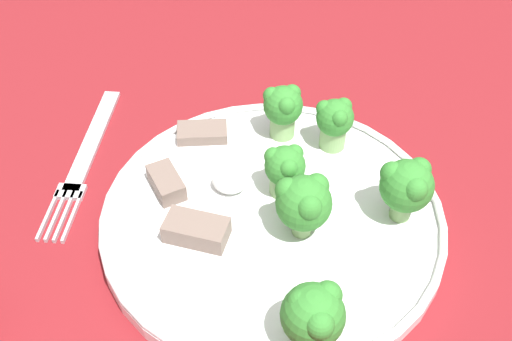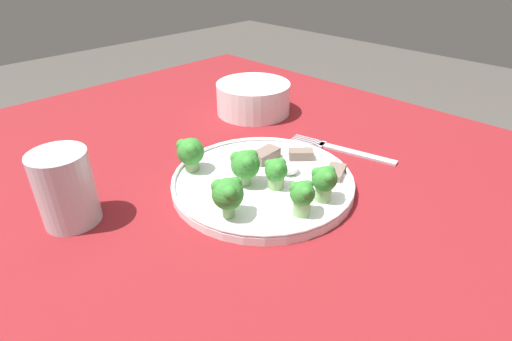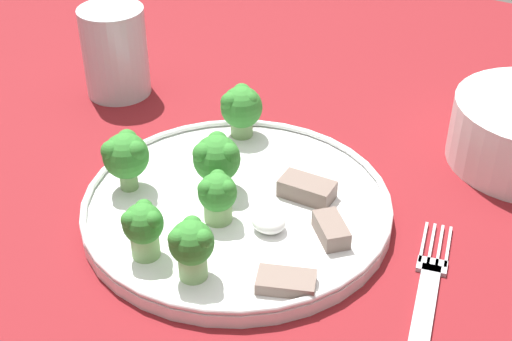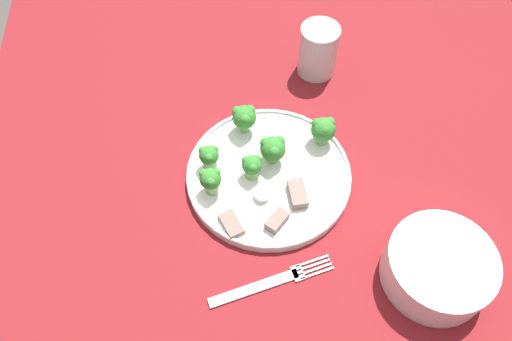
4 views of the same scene
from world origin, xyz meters
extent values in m
cube|color=maroon|center=(0.00, 0.00, 0.74)|extent=(1.06, 1.11, 0.03)
cylinder|color=brown|center=(-0.47, 0.50, 0.36)|extent=(0.06, 0.06, 0.72)
cylinder|color=white|center=(0.05, -0.06, 0.76)|extent=(0.27, 0.27, 0.01)
torus|color=white|center=(0.05, -0.06, 0.77)|extent=(0.27, 0.27, 0.01)
cube|color=#B2B2B7|center=(0.23, -0.11, 0.75)|extent=(0.05, 0.14, 0.00)
cube|color=#B2B2B7|center=(0.22, -0.04, 0.75)|extent=(0.03, 0.02, 0.00)
cube|color=#B2B2B7|center=(0.22, -0.01, 0.75)|extent=(0.01, 0.05, 0.00)
cube|color=#B2B2B7|center=(0.22, -0.02, 0.75)|extent=(0.01, 0.05, 0.00)
cube|color=#B2B2B7|center=(0.21, -0.02, 0.75)|extent=(0.01, 0.05, 0.00)
cube|color=#B2B2B7|center=(0.20, -0.02, 0.75)|extent=(0.01, 0.05, 0.00)
cylinder|color=silver|center=(-0.19, 0.06, 0.80)|extent=(0.07, 0.07, 0.10)
cylinder|color=silver|center=(-0.19, 0.06, 0.78)|extent=(0.06, 0.06, 0.05)
cylinder|color=#7FA866|center=(0.02, -0.16, 0.77)|extent=(0.02, 0.02, 0.02)
sphere|color=#337F2D|center=(0.02, -0.16, 0.79)|extent=(0.03, 0.03, 0.03)
sphere|color=#337F2D|center=(0.03, -0.16, 0.80)|extent=(0.01, 0.01, 0.01)
sphere|color=#337F2D|center=(0.02, -0.15, 0.80)|extent=(0.01, 0.01, 0.01)
sphere|color=#337F2D|center=(0.02, -0.17, 0.80)|extent=(0.01, 0.01, 0.01)
cylinder|color=#7FA866|center=(-0.01, 0.03, 0.77)|extent=(0.02, 0.02, 0.02)
sphere|color=#337F2D|center=(-0.01, 0.03, 0.79)|extent=(0.04, 0.04, 0.04)
sphere|color=#337F2D|center=(0.00, 0.03, 0.80)|extent=(0.02, 0.02, 0.02)
sphere|color=#337F2D|center=(-0.01, 0.04, 0.80)|extent=(0.02, 0.02, 0.02)
sphere|color=#337F2D|center=(-0.01, 0.02, 0.80)|extent=(0.02, 0.02, 0.02)
cylinder|color=#7FA866|center=(0.02, -0.05, 0.77)|extent=(0.02, 0.02, 0.02)
sphere|color=#337F2D|center=(0.02, -0.05, 0.80)|extent=(0.04, 0.04, 0.04)
sphere|color=#337F2D|center=(0.03, -0.05, 0.80)|extent=(0.02, 0.02, 0.02)
sphere|color=#337F2D|center=(0.02, -0.04, 0.80)|extent=(0.02, 0.02, 0.02)
sphere|color=#337F2D|center=(0.02, -0.07, 0.80)|extent=(0.02, 0.02, 0.02)
cylinder|color=#7FA866|center=(0.05, -0.09, 0.77)|extent=(0.02, 0.02, 0.02)
sphere|color=#337F2D|center=(0.05, -0.09, 0.79)|extent=(0.03, 0.03, 0.03)
sphere|color=#337F2D|center=(0.06, -0.09, 0.80)|extent=(0.01, 0.01, 0.01)
sphere|color=#337F2D|center=(0.04, -0.08, 0.80)|extent=(0.01, 0.01, 0.01)
sphere|color=#337F2D|center=(0.04, -0.10, 0.80)|extent=(0.01, 0.01, 0.01)
cylinder|color=#7FA866|center=(0.07, -0.16, 0.77)|extent=(0.02, 0.02, 0.02)
sphere|color=#337F2D|center=(0.07, -0.16, 0.80)|extent=(0.03, 0.03, 0.03)
sphere|color=#337F2D|center=(0.08, -0.16, 0.80)|extent=(0.02, 0.02, 0.02)
sphere|color=#337F2D|center=(0.06, -0.15, 0.80)|extent=(0.02, 0.02, 0.02)
sphere|color=#337F2D|center=(0.06, -0.17, 0.80)|extent=(0.02, 0.02, 0.02)
cylinder|color=#7FA866|center=(-0.05, -0.09, 0.77)|extent=(0.02, 0.02, 0.02)
sphere|color=#337F2D|center=(-0.05, -0.09, 0.80)|extent=(0.04, 0.04, 0.04)
sphere|color=#337F2D|center=(-0.03, -0.09, 0.81)|extent=(0.02, 0.02, 0.02)
sphere|color=#337F2D|center=(-0.05, -0.08, 0.81)|extent=(0.02, 0.02, 0.02)
sphere|color=#337F2D|center=(-0.05, -0.10, 0.81)|extent=(0.02, 0.02, 0.02)
cube|color=#756056|center=(0.10, -0.02, 0.77)|extent=(0.05, 0.03, 0.02)
cube|color=#756056|center=(0.14, -0.13, 0.77)|extent=(0.05, 0.04, 0.01)
cube|color=#756056|center=(0.14, -0.06, 0.77)|extent=(0.04, 0.04, 0.02)
ellipsoid|color=white|center=(0.09, -0.08, 0.77)|extent=(0.03, 0.03, 0.02)
camera|label=1|loc=(-0.04, 0.24, 1.12)|focal=42.00mm
camera|label=2|loc=(-0.32, -0.41, 1.08)|focal=28.00mm
camera|label=3|loc=(0.32, -0.48, 1.14)|focal=50.00mm
camera|label=4|loc=(0.49, -0.13, 1.45)|focal=35.00mm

